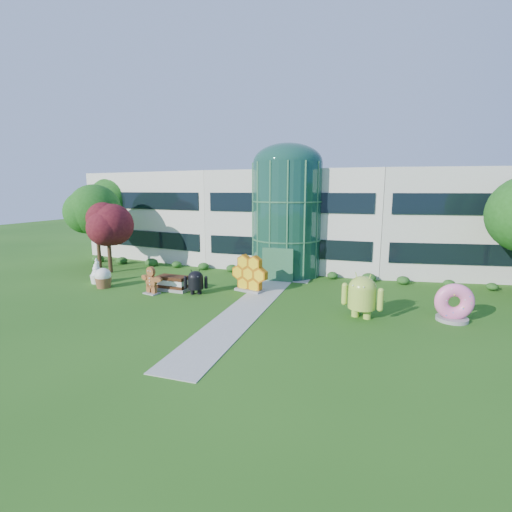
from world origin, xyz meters
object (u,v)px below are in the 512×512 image
(gingerbread, at_px, (151,280))
(android_green, at_px, (362,293))
(android_black, at_px, (196,281))
(donut, at_px, (454,302))

(gingerbread, bearing_deg, android_green, 12.53)
(android_black, relative_size, donut, 0.90)
(android_green, relative_size, android_black, 1.45)
(donut, xyz_separation_m, gingerbread, (-19.85, -0.56, -0.11))
(android_black, distance_m, gingerbread, 3.25)
(android_green, xyz_separation_m, android_black, (-11.68, 1.44, -0.46))
(donut, bearing_deg, gingerbread, 175.56)
(android_black, bearing_deg, donut, -21.43)
(gingerbread, bearing_deg, android_black, 31.04)
(android_black, xyz_separation_m, donut, (16.73, -0.36, 0.12))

